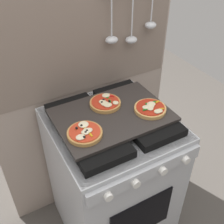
{
  "coord_description": "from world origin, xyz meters",
  "views": [
    {
      "loc": [
        -0.51,
        -0.92,
        1.73
      ],
      "look_at": [
        0.0,
        0.0,
        0.93
      ],
      "focal_mm": 44.41,
      "sensor_mm": 36.0,
      "label": 1
    }
  ],
  "objects_px": {
    "stove": "(112,177)",
    "baking_tray": "(112,115)",
    "pizza_left": "(85,133)",
    "pizza_right": "(150,108)",
    "pizza_center": "(105,103)"
  },
  "relations": [
    {
      "from": "stove",
      "to": "baking_tray",
      "type": "bearing_deg",
      "value": 90.0
    },
    {
      "from": "pizza_left",
      "to": "pizza_right",
      "type": "xyz_separation_m",
      "value": [
        0.35,
        0.01,
        0.0
      ]
    },
    {
      "from": "pizza_right",
      "to": "pizza_center",
      "type": "distance_m",
      "value": 0.22
    },
    {
      "from": "stove",
      "to": "pizza_right",
      "type": "xyz_separation_m",
      "value": [
        0.18,
        -0.07,
        0.48
      ]
    },
    {
      "from": "stove",
      "to": "baking_tray",
      "type": "relative_size",
      "value": 1.67
    },
    {
      "from": "pizza_left",
      "to": "baking_tray",
      "type": "bearing_deg",
      "value": 22.87
    },
    {
      "from": "stove",
      "to": "pizza_center",
      "type": "relative_size",
      "value": 5.78
    },
    {
      "from": "baking_tray",
      "to": "pizza_left",
      "type": "xyz_separation_m",
      "value": [
        -0.18,
        -0.07,
        0.02
      ]
    },
    {
      "from": "baking_tray",
      "to": "pizza_left",
      "type": "distance_m",
      "value": 0.19
    },
    {
      "from": "stove",
      "to": "baking_tray",
      "type": "xyz_separation_m",
      "value": [
        0.0,
        0.0,
        0.46
      ]
    },
    {
      "from": "pizza_left",
      "to": "pizza_right",
      "type": "bearing_deg",
      "value": 0.94
    },
    {
      "from": "stove",
      "to": "pizza_right",
      "type": "relative_size",
      "value": 5.78
    },
    {
      "from": "baking_tray",
      "to": "pizza_left",
      "type": "height_order",
      "value": "pizza_left"
    },
    {
      "from": "stove",
      "to": "pizza_left",
      "type": "distance_m",
      "value": 0.52
    },
    {
      "from": "stove",
      "to": "pizza_center",
      "type": "xyz_separation_m",
      "value": [
        0.01,
        0.08,
        0.48
      ]
    }
  ]
}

